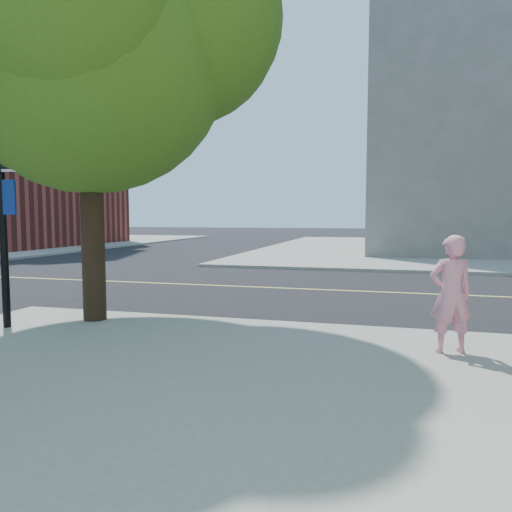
% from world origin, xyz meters
% --- Properties ---
extents(ground, '(140.00, 140.00, 0.00)m').
position_xyz_m(ground, '(0.00, 0.00, 0.00)').
color(ground, black).
rests_on(ground, ground).
extents(road_ew, '(140.00, 9.00, 0.01)m').
position_xyz_m(road_ew, '(0.00, 4.50, 0.01)').
color(road_ew, black).
rests_on(road_ew, ground).
extents(man_on_phone, '(0.67, 0.53, 1.59)m').
position_xyz_m(man_on_phone, '(6.80, -1.34, 0.91)').
color(man_on_phone, pink).
rests_on(man_on_phone, sidewalk_se).
extents(street_tree, '(6.10, 5.55, 8.10)m').
position_xyz_m(street_tree, '(1.11, -0.73, 5.35)').
color(street_tree, black).
rests_on(street_tree, sidewalk_se).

